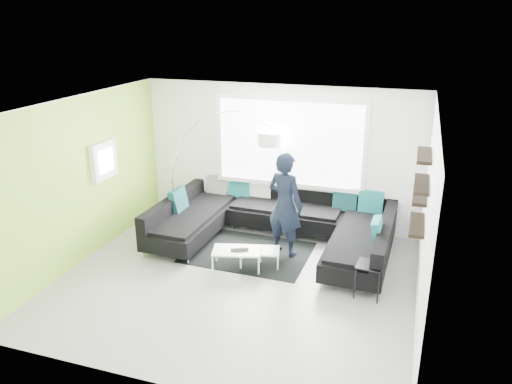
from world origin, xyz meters
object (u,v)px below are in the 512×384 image
side_table (369,280)px  sectional_sofa (274,226)px  person (285,205)px  laptop (240,251)px  coffee_table (248,257)px  arc_lamp (172,171)px

side_table → sectional_sofa: bearing=147.0°
person → laptop: 1.15m
coffee_table → side_table: bearing=-22.9°
sectional_sofa → side_table: 2.20m
arc_lamp → laptop: 2.42m
sectional_sofa → coffee_table: sectional_sofa is taller
sectional_sofa → arc_lamp: 2.29m
laptop → sectional_sofa: bearing=50.6°
laptop → arc_lamp: bearing=120.0°
coffee_table → arc_lamp: bearing=135.6°
sectional_sofa → person: bearing=-38.2°
coffee_table → arc_lamp: arc_lamp is taller
coffee_table → person: bearing=42.3°
sectional_sofa → laptop: 1.09m
person → arc_lamp: bearing=9.1°
sectional_sofa → laptop: bearing=-102.7°
side_table → coffee_table: bearing=171.4°
arc_lamp → side_table: size_ratio=4.46×
person → laptop: size_ratio=5.36×
sectional_sofa → coffee_table: size_ratio=4.08×
sectional_sofa → coffee_table: 0.94m
arc_lamp → person: arc_lamp is taller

